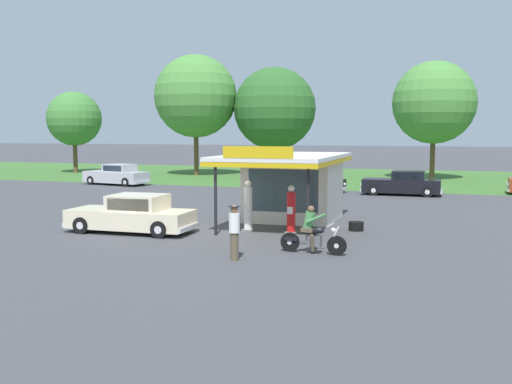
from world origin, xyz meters
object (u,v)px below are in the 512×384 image
(parked_car_back_row_centre_left, at_px, (403,184))
(bystander_strolling_foreground, at_px, (300,184))
(gas_pump_offside, at_px, (291,212))
(motorcycle_with_rider, at_px, (312,234))
(gas_pump_nearside, at_px, (248,208))
(bystander_admiring_sedan, at_px, (234,231))
(parked_car_back_row_centre, at_px, (117,175))
(parked_car_back_row_left, at_px, (305,181))
(featured_classic_sedan, at_px, (132,215))
(spare_tire_stack, at_px, (356,226))

(parked_car_back_row_centre_left, xyz_separation_m, bystander_strolling_foreground, (-5.68, -4.14, 0.20))
(gas_pump_offside, height_order, motorcycle_with_rider, gas_pump_offside)
(gas_pump_nearside, distance_m, gas_pump_offside, 1.78)
(gas_pump_nearside, xyz_separation_m, bystander_admiring_sedan, (1.31, -5.09, -0.01))
(parked_car_back_row_centre, distance_m, bystander_strolling_foreground, 16.16)
(gas_pump_offside, xyz_separation_m, bystander_strolling_foreground, (-2.61, 11.82, 0.03))
(gas_pump_nearside, xyz_separation_m, parked_car_back_row_centre, (-16.26, 16.60, -0.23))
(parked_car_back_row_left, height_order, parked_car_back_row_centre, parked_car_back_row_centre)
(featured_classic_sedan, bearing_deg, gas_pump_nearside, 20.10)
(motorcycle_with_rider, height_order, bystander_strolling_foreground, bystander_strolling_foreground)
(gas_pump_nearside, distance_m, spare_tire_stack, 4.44)
(gas_pump_offside, relative_size, featured_classic_sedan, 0.37)
(gas_pump_offside, xyz_separation_m, spare_tire_stack, (2.30, 1.58, -0.69))
(featured_classic_sedan, bearing_deg, parked_car_back_row_centre_left, 62.37)
(motorcycle_with_rider, height_order, parked_car_back_row_centre, motorcycle_with_rider)
(gas_pump_offside, xyz_separation_m, featured_classic_sedan, (-6.11, -1.59, -0.19))
(motorcycle_with_rider, bearing_deg, parked_car_back_row_centre, 134.58)
(parked_car_back_row_centre, bearing_deg, featured_classic_sedan, -56.73)
(gas_pump_nearside, relative_size, parked_car_back_row_centre, 0.38)
(gas_pump_nearside, bearing_deg, parked_car_back_row_left, 95.47)
(motorcycle_with_rider, xyz_separation_m, parked_car_back_row_centre, (-19.62, 19.91, 0.06))
(gas_pump_offside, relative_size, motorcycle_with_rider, 0.85)
(gas_pump_nearside, xyz_separation_m, spare_tire_stack, (4.08, 1.58, -0.76))
(spare_tire_stack, bearing_deg, bystander_strolling_foreground, 115.64)
(bystander_strolling_foreground, bearing_deg, parked_car_back_row_left, 99.23)
(motorcycle_with_rider, xyz_separation_m, parked_car_back_row_centre_left, (1.49, 19.27, 0.05))
(motorcycle_with_rider, bearing_deg, parked_car_back_row_centre_left, 85.59)
(gas_pump_offside, relative_size, parked_car_back_row_left, 0.34)
(parked_car_back_row_left, bearing_deg, parked_car_back_row_centre_left, -3.37)
(parked_car_back_row_left, relative_size, parked_car_back_row_centre, 1.02)
(gas_pump_nearside, xyz_separation_m, bystander_strolling_foreground, (-0.83, 11.82, -0.04))
(parked_car_back_row_left, xyz_separation_m, spare_tire_stack, (5.64, -14.75, -0.49))
(parked_car_back_row_centre_left, bearing_deg, bystander_admiring_sedan, -99.56)
(gas_pump_offside, height_order, parked_car_back_row_centre, gas_pump_offside)
(featured_classic_sedan, bearing_deg, parked_car_back_row_centre, 123.27)
(gas_pump_nearside, relative_size, spare_tire_stack, 3.43)
(featured_classic_sedan, relative_size, bystander_admiring_sedan, 3.02)
(parked_car_back_row_left, bearing_deg, bystander_admiring_sedan, -82.37)
(featured_classic_sedan, height_order, bystander_admiring_sedan, bystander_admiring_sedan)
(gas_pump_nearside, xyz_separation_m, gas_pump_offside, (1.78, -0.00, -0.07))
(featured_classic_sedan, relative_size, bystander_strolling_foreground, 3.04)
(bystander_strolling_foreground, relative_size, spare_tire_stack, 2.86)
(parked_car_back_row_centre_left, bearing_deg, parked_car_back_row_centre, 178.27)
(parked_car_back_row_left, bearing_deg, parked_car_back_row_centre, 178.99)
(parked_car_back_row_centre_left, height_order, parked_car_back_row_left, parked_car_back_row_centre_left)
(parked_car_back_row_centre_left, bearing_deg, parked_car_back_row_left, 176.63)
(spare_tire_stack, bearing_deg, motorcycle_with_rider, -98.34)
(gas_pump_nearside, distance_m, motorcycle_with_rider, 4.73)
(parked_car_back_row_left, distance_m, parked_car_back_row_centre, 14.70)
(parked_car_back_row_centre, relative_size, bystander_admiring_sedan, 3.17)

